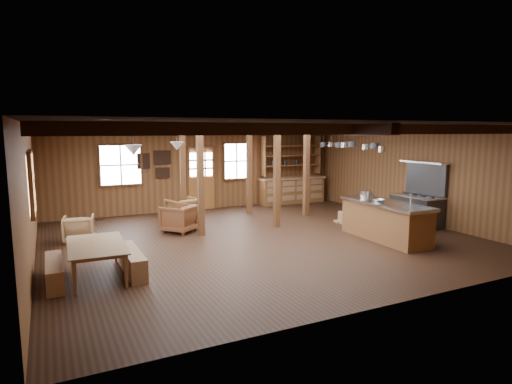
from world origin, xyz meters
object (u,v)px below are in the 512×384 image
commercial_range (418,204)px  dining_table (99,260)px  kitchen_island (385,220)px  armchair_b (184,211)px  armchair_c (79,229)px  armchair_a (179,218)px

commercial_range → dining_table: size_ratio=1.03×
kitchen_island → commercial_range: commercial_range is taller
armchair_b → armchair_c: armchair_b is taller
kitchen_island → armchair_a: kitchen_island is taller
armchair_a → armchair_b: bearing=-152.7°
dining_table → armchair_c: 2.89m
armchair_a → commercial_range: bearing=121.7°
kitchen_island → commercial_range: 2.11m
armchair_b → armchair_a: bearing=52.1°
kitchen_island → commercial_range: (1.95, 0.80, 0.12)m
armchair_c → armchair_a: bearing=-174.4°
kitchen_island → armchair_a: bearing=146.8°
dining_table → armchair_c: size_ratio=2.51×
armchair_a → kitchen_island: bearing=106.3°
armchair_c → kitchen_island: bearing=163.6°
dining_table → armchair_a: bearing=-37.7°
dining_table → armchair_a: (2.30, 2.77, 0.05)m
commercial_range → armchair_b: commercial_range is taller
commercial_range → armchair_b: size_ratio=2.19×
kitchen_island → armchair_b: (-3.93, 3.86, -0.10)m
armchair_a → armchair_c: size_ratio=1.14×
kitchen_island → armchair_c: bearing=156.9°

